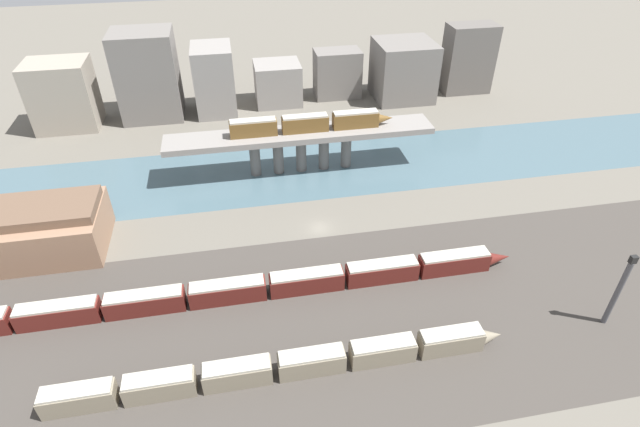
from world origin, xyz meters
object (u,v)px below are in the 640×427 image
object	(u,v)px
train_on_bridge	(310,123)
warehouse_building	(49,228)
train_yard_mid	(196,296)
signal_tower	(618,291)
train_yard_near	(283,367)

from	to	relation	value
train_on_bridge	warehouse_building	size ratio (longest dim) A/B	1.91
train_yard_mid	signal_tower	distance (m)	65.00
train_yard_mid	warehouse_building	xyz separation A→B (m)	(-26.16, 19.46, 2.73)
train_yard_mid	warehouse_building	size ratio (longest dim) A/B	5.64
train_on_bridge	train_yard_mid	bearing A→B (deg)	-123.10
warehouse_building	train_yard_mid	bearing A→B (deg)	-36.65
train_on_bridge	warehouse_building	world-z (taller)	train_on_bridge
train_yard_mid	signal_tower	xyz separation A→B (m)	(62.88, -15.70, 4.94)
train_yard_mid	warehouse_building	distance (m)	32.72
warehouse_building	signal_tower	xyz separation A→B (m)	(89.04, -35.17, 2.20)
warehouse_building	signal_tower	world-z (taller)	signal_tower
train_on_bridge	train_yard_near	distance (m)	57.88
train_yard_mid	signal_tower	size ratio (longest dim) A/B	8.00
train_on_bridge	warehouse_building	bearing A→B (deg)	-159.12
train_yard_mid	signal_tower	world-z (taller)	signal_tower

